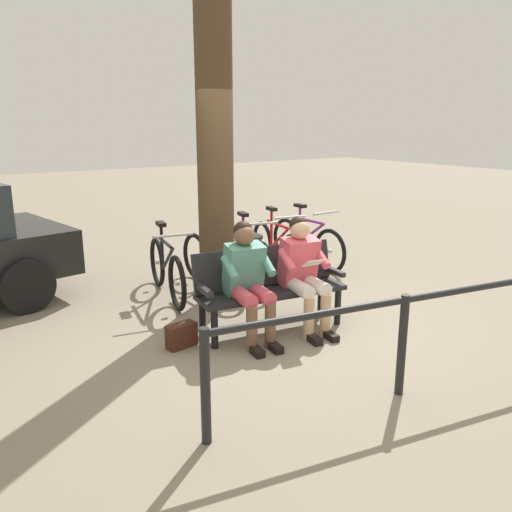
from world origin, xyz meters
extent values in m
plane|color=gray|center=(0.00, 0.00, 0.00)|extent=(40.00, 40.00, 0.00)
cube|color=black|center=(0.15, -0.15, 0.42)|extent=(1.65, 0.67, 0.05)
cube|color=black|center=(0.12, -0.34, 0.66)|extent=(1.60, 0.37, 0.42)
cube|color=black|center=(-0.60, -0.04, 0.56)|extent=(0.12, 0.40, 0.05)
cube|color=black|center=(0.90, -0.26, 0.56)|extent=(0.12, 0.40, 0.05)
cylinder|color=black|center=(-0.54, 0.12, 0.20)|extent=(0.07, 0.07, 0.40)
cylinder|color=black|center=(0.89, -0.09, 0.20)|extent=(0.07, 0.07, 0.40)
cylinder|color=black|center=(-0.59, -0.21, 0.20)|extent=(0.07, 0.07, 0.40)
cylinder|color=black|center=(0.84, -0.43, 0.20)|extent=(0.07, 0.07, 0.40)
cube|color=#D84C59|center=(-0.17, -0.12, 0.71)|extent=(0.42, 0.36, 0.55)
sphere|color=#D8A884|center=(-0.17, -0.10, 1.06)|extent=(0.21, 0.21, 0.21)
sphere|color=black|center=(-0.17, -0.13, 1.10)|extent=(0.20, 0.20, 0.20)
cylinder|color=white|center=(-0.24, 0.09, 0.49)|extent=(0.21, 0.42, 0.15)
cylinder|color=#D8A884|center=(-0.21, 0.29, 0.23)|extent=(0.11, 0.11, 0.45)
cube|color=black|center=(-0.20, 0.39, 0.04)|extent=(0.12, 0.23, 0.07)
cylinder|color=#D84C59|center=(-0.35, 0.02, 0.77)|extent=(0.13, 0.31, 0.23)
cylinder|color=white|center=(-0.04, 0.06, 0.49)|extent=(0.21, 0.42, 0.15)
cylinder|color=#D8A884|center=(-0.01, 0.26, 0.23)|extent=(0.11, 0.11, 0.45)
cube|color=black|center=(0.00, 0.36, 0.04)|extent=(0.12, 0.23, 0.07)
cylinder|color=#D84C59|center=(0.04, -0.04, 0.77)|extent=(0.13, 0.31, 0.23)
cube|color=silver|center=(-0.13, 0.17, 0.77)|extent=(0.22, 0.15, 0.09)
cube|color=#4C8C7A|center=(0.46, -0.22, 0.71)|extent=(0.42, 0.36, 0.55)
sphere|color=brown|center=(0.46, -0.20, 1.06)|extent=(0.21, 0.21, 0.21)
sphere|color=black|center=(0.46, -0.23, 1.10)|extent=(0.20, 0.20, 0.20)
cylinder|color=#D84C59|center=(0.39, -0.01, 0.49)|extent=(0.21, 0.42, 0.15)
cylinder|color=brown|center=(0.42, 0.19, 0.23)|extent=(0.11, 0.11, 0.45)
cube|color=black|center=(0.44, 0.29, 0.04)|extent=(0.12, 0.23, 0.07)
cylinder|color=#4C8C7A|center=(0.28, -0.07, 0.77)|extent=(0.13, 0.31, 0.23)
cylinder|color=#D84C59|center=(0.59, -0.04, 0.49)|extent=(0.21, 0.42, 0.15)
cylinder|color=brown|center=(0.62, 0.16, 0.23)|extent=(0.11, 0.11, 0.45)
cube|color=black|center=(0.63, 0.26, 0.04)|extent=(0.12, 0.23, 0.07)
cylinder|color=#4C8C7A|center=(0.68, -0.13, 0.77)|extent=(0.13, 0.31, 0.23)
cube|color=#3F1E14|center=(1.14, -0.30, 0.12)|extent=(0.32, 0.18, 0.24)
cylinder|color=#4C3823|center=(0.17, -1.25, 1.96)|extent=(0.42, 0.42, 3.92)
cylinder|color=slate|center=(-0.40, -1.43, 0.35)|extent=(0.35, 0.35, 0.70)
cylinder|color=black|center=(-0.40, -1.43, 0.72)|extent=(0.37, 0.37, 0.03)
torus|color=black|center=(-1.81, -1.42, 0.33)|extent=(0.07, 0.66, 0.66)
cylinder|color=silver|center=(-1.81, -1.42, 0.33)|extent=(0.05, 0.06, 0.06)
torus|color=black|center=(-1.80, -2.44, 0.33)|extent=(0.07, 0.66, 0.66)
cylinder|color=silver|center=(-1.80, -2.44, 0.33)|extent=(0.05, 0.06, 0.06)
cylinder|color=#8C268C|center=(-1.81, -1.93, 0.71)|extent=(0.05, 0.63, 0.04)
cylinder|color=#8C268C|center=(-1.81, -1.85, 0.51)|extent=(0.05, 0.60, 0.43)
cylinder|color=#8C268C|center=(-1.80, -2.11, 0.63)|extent=(0.04, 0.04, 0.55)
cube|color=black|center=(-1.80, -2.11, 0.91)|extent=(0.09, 0.22, 0.05)
cylinder|color=#B2B2B7|center=(-1.81, -1.52, 0.88)|extent=(0.48, 0.04, 0.03)
torus|color=black|center=(-1.14, -1.44, 0.33)|extent=(0.18, 0.66, 0.66)
cylinder|color=silver|center=(-1.14, -1.44, 0.33)|extent=(0.06, 0.07, 0.06)
torus|color=black|center=(-1.33, -2.44, 0.33)|extent=(0.18, 0.66, 0.66)
cylinder|color=silver|center=(-1.33, -2.44, 0.33)|extent=(0.06, 0.07, 0.06)
cylinder|color=#B71414|center=(-1.23, -1.94, 0.71)|extent=(0.16, 0.63, 0.04)
cylinder|color=#B71414|center=(-1.22, -1.86, 0.51)|extent=(0.15, 0.59, 0.43)
cylinder|color=#B71414|center=(-1.27, -2.12, 0.63)|extent=(0.04, 0.04, 0.55)
cube|color=black|center=(-1.27, -2.12, 0.91)|extent=(0.13, 0.23, 0.05)
cylinder|color=#B2B2B7|center=(-1.16, -1.54, 0.88)|extent=(0.48, 0.12, 0.03)
torus|color=black|center=(-0.53, -1.29, 0.33)|extent=(0.19, 0.66, 0.66)
cylinder|color=silver|center=(-0.53, -1.29, 0.33)|extent=(0.06, 0.07, 0.06)
torus|color=black|center=(-0.73, -2.29, 0.33)|extent=(0.19, 0.66, 0.66)
cylinder|color=silver|center=(-0.73, -2.29, 0.33)|extent=(0.06, 0.07, 0.06)
cylinder|color=#8C268C|center=(-0.63, -1.79, 0.71)|extent=(0.16, 0.63, 0.04)
cylinder|color=#8C268C|center=(-0.62, -1.71, 0.51)|extent=(0.16, 0.59, 0.43)
cylinder|color=#8C268C|center=(-0.67, -1.97, 0.63)|extent=(0.04, 0.04, 0.55)
cube|color=black|center=(-0.67, -1.97, 0.91)|extent=(0.13, 0.23, 0.05)
cylinder|color=#B2B2B7|center=(-0.55, -1.39, 0.88)|extent=(0.48, 0.12, 0.03)
torus|color=black|center=(-0.07, -1.23, 0.33)|extent=(0.07, 0.66, 0.66)
cylinder|color=silver|center=(-0.07, -1.23, 0.33)|extent=(0.05, 0.06, 0.06)
torus|color=black|center=(-0.05, -2.25, 0.33)|extent=(0.07, 0.66, 0.66)
cylinder|color=silver|center=(-0.05, -2.25, 0.33)|extent=(0.05, 0.06, 0.06)
cylinder|color=#B71414|center=(-0.06, -1.74, 0.71)|extent=(0.05, 0.63, 0.04)
cylinder|color=#B71414|center=(-0.06, -1.66, 0.51)|extent=(0.05, 0.60, 0.43)
cylinder|color=#B71414|center=(-0.06, -1.92, 0.63)|extent=(0.04, 0.04, 0.55)
cube|color=black|center=(-0.06, -1.92, 0.91)|extent=(0.09, 0.22, 0.05)
cylinder|color=#B2B2B7|center=(-0.07, -1.33, 0.88)|extent=(0.48, 0.04, 0.03)
torus|color=black|center=(0.71, -1.27, 0.33)|extent=(0.19, 0.66, 0.66)
cylinder|color=silver|center=(0.71, -1.27, 0.33)|extent=(0.06, 0.07, 0.06)
torus|color=black|center=(0.51, -2.27, 0.33)|extent=(0.19, 0.66, 0.66)
cylinder|color=silver|center=(0.51, -2.27, 0.33)|extent=(0.06, 0.07, 0.06)
cylinder|color=black|center=(0.61, -1.77, 0.71)|extent=(0.16, 0.63, 0.04)
cylinder|color=black|center=(0.63, -1.69, 0.51)|extent=(0.15, 0.59, 0.43)
cylinder|color=black|center=(0.58, -1.95, 0.63)|extent=(0.04, 0.04, 0.55)
cube|color=black|center=(0.58, -1.95, 0.91)|extent=(0.13, 0.23, 0.05)
cylinder|color=#B2B2B7|center=(0.69, -1.37, 0.88)|extent=(0.48, 0.12, 0.03)
cylinder|color=black|center=(0.09, 1.53, 0.42)|extent=(0.07, 0.07, 0.85)
cylinder|color=black|center=(1.71, 1.23, 0.42)|extent=(0.07, 0.07, 0.85)
cylinder|color=black|center=(0.09, 1.53, 0.81)|extent=(3.26, 0.65, 0.06)
cylinder|color=black|center=(2.18, -2.21, 0.32)|extent=(0.67, 0.32, 0.64)
camera|label=1|loc=(3.23, 4.04, 2.16)|focal=36.58mm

